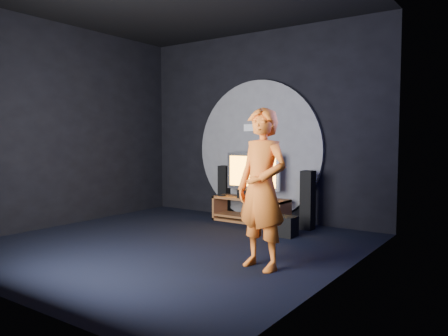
# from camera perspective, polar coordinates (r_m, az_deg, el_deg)

# --- Properties ---
(floor) EXTENTS (5.00, 5.00, 0.00)m
(floor) POSITION_cam_1_polar(r_m,az_deg,el_deg) (6.42, -6.90, -9.86)
(floor) COLOR black
(floor) RESTS_ON ground
(back_wall) EXTENTS (5.00, 0.04, 3.50)m
(back_wall) POSITION_cam_1_polar(r_m,az_deg,el_deg) (8.27, 4.69, 5.48)
(back_wall) COLOR black
(back_wall) RESTS_ON ground
(left_wall) EXTENTS (0.04, 5.00, 3.50)m
(left_wall) POSITION_cam_1_polar(r_m,az_deg,el_deg) (8.12, -20.32, 5.27)
(left_wall) COLOR black
(left_wall) RESTS_ON ground
(right_wall) EXTENTS (0.04, 5.00, 3.50)m
(right_wall) POSITION_cam_1_polar(r_m,az_deg,el_deg) (4.93, 15.25, 6.36)
(right_wall) COLOR black
(right_wall) RESTS_ON ground
(wall_disc_panel) EXTENTS (2.60, 0.11, 2.60)m
(wall_disc_panel) POSITION_cam_1_polar(r_m,az_deg,el_deg) (8.22, 4.47, 2.36)
(wall_disc_panel) COLOR #515156
(wall_disc_panel) RESTS_ON ground
(media_console) EXTENTS (1.41, 0.45, 0.45)m
(media_console) POSITION_cam_1_polar(r_m,az_deg,el_deg) (7.94, 3.56, -5.72)
(media_console) COLOR brown
(media_console) RESTS_ON ground
(tv) EXTENTS (1.08, 0.22, 0.81)m
(tv) POSITION_cam_1_polar(r_m,az_deg,el_deg) (7.92, 3.79, -0.67)
(tv) COLOR #B2B2B9
(tv) RESTS_ON media_console
(center_speaker) EXTENTS (0.40, 0.15, 0.15)m
(center_speaker) POSITION_cam_1_polar(r_m,az_deg,el_deg) (7.83, 3.22, -3.42)
(center_speaker) COLOR black
(center_speaker) RESTS_ON media_console
(remote) EXTENTS (0.18, 0.05, 0.02)m
(remote) POSITION_cam_1_polar(r_m,az_deg,el_deg) (8.12, -0.42, -3.60)
(remote) COLOR black
(remote) RESTS_ON media_console
(tower_speaker_left) EXTENTS (0.20, 0.22, 0.99)m
(tower_speaker_left) POSITION_cam_1_polar(r_m,az_deg,el_deg) (8.57, 0.12, -2.98)
(tower_speaker_left) COLOR black
(tower_speaker_left) RESTS_ON ground
(tower_speaker_right) EXTENTS (0.20, 0.22, 0.99)m
(tower_speaker_right) POSITION_cam_1_polar(r_m,az_deg,el_deg) (7.43, 10.88, -4.13)
(tower_speaker_right) COLOR black
(tower_speaker_right) RESTS_ON ground
(subwoofer) EXTENTS (0.29, 0.29, 0.31)m
(subwoofer) POSITION_cam_1_polar(r_m,az_deg,el_deg) (6.90, 8.16, -7.56)
(subwoofer) COLOR black
(subwoofer) RESTS_ON ground
(player) EXTENTS (0.76, 0.57, 1.88)m
(player) POSITION_cam_1_polar(r_m,az_deg,el_deg) (5.10, 4.98, -2.72)
(player) COLOR orange
(player) RESTS_ON ground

